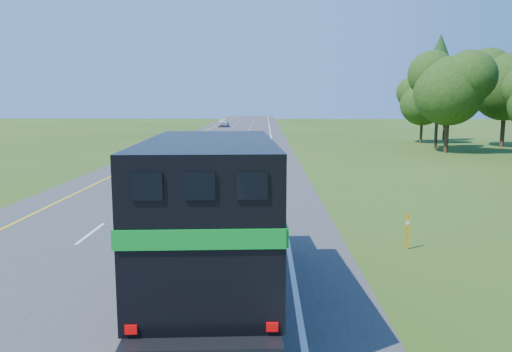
{
  "coord_description": "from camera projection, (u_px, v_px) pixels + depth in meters",
  "views": [
    {
      "loc": [
        4.71,
        1.98,
        4.91
      ],
      "look_at": [
        4.29,
        24.17,
        1.61
      ],
      "focal_mm": 35.0,
      "sensor_mm": 36.0,
      "label": 1
    }
  ],
  "objects": [
    {
      "name": "lane_markings",
      "position": [
        217.0,
        153.0,
        48.3
      ],
      "size": [
        11.15,
        260.0,
        0.01
      ],
      "color": "yellow",
      "rests_on": "road"
    },
    {
      "name": "road",
      "position": [
        217.0,
        153.0,
        48.3
      ],
      "size": [
        15.0,
        260.0,
        0.04
      ],
      "primitive_type": "cube",
      "color": "#38383A",
      "rests_on": "ground"
    },
    {
      "name": "far_car",
      "position": [
        223.0,
        123.0,
        98.58
      ],
      "size": [
        2.01,
        4.95,
        1.68
      ],
      "primitive_type": "imported",
      "rotation": [
        0.0,
        0.0,
        0.01
      ],
      "color": "silver",
      "rests_on": "road"
    },
    {
      "name": "white_suv",
      "position": [
        179.0,
        144.0,
        48.63
      ],
      "size": [
        2.93,
        5.78,
        1.57
      ],
      "primitive_type": "imported",
      "rotation": [
        0.0,
        0.0,
        -0.06
      ],
      "color": "white",
      "rests_on": "road"
    },
    {
      "name": "delineator",
      "position": [
        407.0,
        231.0,
        16.7
      ],
      "size": [
        0.1,
        0.05,
        1.19
      ],
      "color": "orange",
      "rests_on": "ground"
    },
    {
      "name": "horse_truck",
      "position": [
        212.0,
        213.0,
        12.26
      ],
      "size": [
        3.37,
        9.27,
        4.04
      ],
      "rotation": [
        0.0,
        0.0,
        0.06
      ],
      "color": "black",
      "rests_on": "road"
    }
  ]
}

